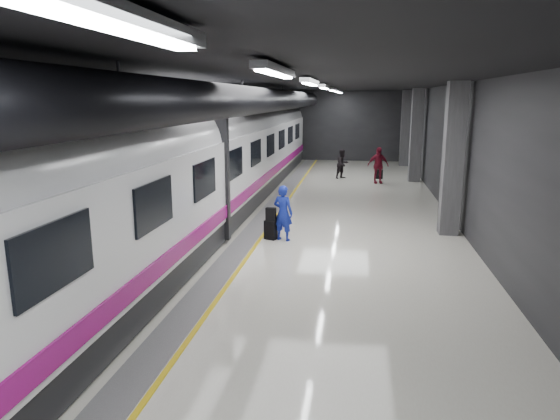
{
  "coord_description": "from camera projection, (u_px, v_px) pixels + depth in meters",
  "views": [
    {
      "loc": [
        1.8,
        -13.25,
        4.0
      ],
      "look_at": [
        -0.06,
        -1.43,
        1.33
      ],
      "focal_mm": 32.0,
      "sensor_mm": 36.0,
      "label": 1
    }
  ],
  "objects": [
    {
      "name": "suitcase_main",
      "position": [
        271.0,
        230.0,
        14.47
      ],
      "size": [
        0.4,
        0.32,
        0.56
      ],
      "primitive_type": "cube",
      "rotation": [
        0.0,
        0.0,
        -0.36
      ],
      "color": "black",
      "rests_on": "ground"
    },
    {
      "name": "train",
      "position": [
        176.0,
        169.0,
        13.96
      ],
      "size": [
        3.05,
        38.0,
        4.05
      ],
      "color": "black",
      "rests_on": "ground"
    },
    {
      "name": "traveler_main",
      "position": [
        283.0,
        213.0,
        14.28
      ],
      "size": [
        0.68,
        0.55,
        1.61
      ],
      "primitive_type": "imported",
      "rotation": [
        0.0,
        0.0,
        2.82
      ],
      "color": "#1831B7",
      "rests_on": "ground"
    },
    {
      "name": "suitcase_far",
      "position": [
        379.0,
        174.0,
        25.45
      ],
      "size": [
        0.35,
        0.26,
        0.47
      ],
      "primitive_type": "cube",
      "rotation": [
        0.0,
        0.0,
        -0.19
      ],
      "color": "black",
      "rests_on": "ground"
    },
    {
      "name": "shoulder_bag",
      "position": [
        271.0,
        214.0,
        14.36
      ],
      "size": [
        0.3,
        0.18,
        0.38
      ],
      "primitive_type": "cube",
      "rotation": [
        0.0,
        0.0,
        -0.11
      ],
      "color": "black",
      "rests_on": "suitcase_main"
    },
    {
      "name": "ground",
      "position": [
        290.0,
        245.0,
        13.92
      ],
      "size": [
        40.0,
        40.0,
        0.0
      ],
      "primitive_type": "plane",
      "color": "beige",
      "rests_on": "ground"
    },
    {
      "name": "traveler_far_b",
      "position": [
        378.0,
        165.0,
        23.99
      ],
      "size": [
        1.09,
        0.65,
        1.74
      ],
      "primitive_type": "imported",
      "rotation": [
        0.0,
        0.0,
        0.23
      ],
      "color": "maroon",
      "rests_on": "ground"
    },
    {
      "name": "traveler_far_a",
      "position": [
        342.0,
        164.0,
        25.43
      ],
      "size": [
        0.92,
        0.92,
        1.51
      ],
      "primitive_type": "imported",
      "rotation": [
        0.0,
        0.0,
        0.77
      ],
      "color": "black",
      "rests_on": "ground"
    },
    {
      "name": "platform_hall",
      "position": [
        285.0,
        116.0,
        14.12
      ],
      "size": [
        10.02,
        40.02,
        4.51
      ],
      "color": "black",
      "rests_on": "ground"
    }
  ]
}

